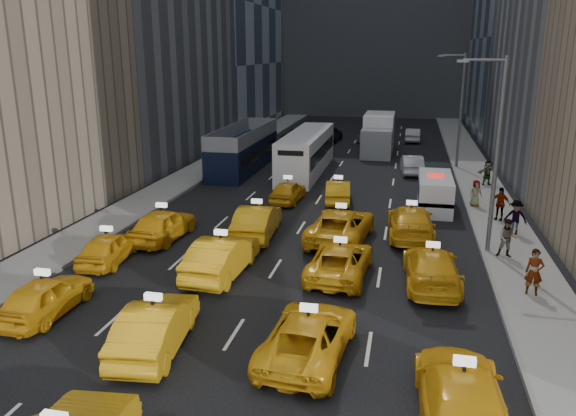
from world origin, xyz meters
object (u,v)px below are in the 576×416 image
double_decker (244,149)px  box_truck (378,134)px  pedestrian_0 (534,272)px  nypd_van (435,193)px  city_bus (307,153)px

double_decker → box_truck: size_ratio=1.50×
box_truck → pedestrian_0: size_ratio=4.33×
nypd_van → double_decker: size_ratio=0.43×
nypd_van → city_bus: city_bus is taller
nypd_van → box_truck: bearing=100.5°
double_decker → city_bus: (5.07, -0.07, -0.13)m
nypd_van → pedestrian_0: (3.24, -12.14, 0.09)m
city_bus → pedestrian_0: size_ratio=6.76×
box_truck → pedestrian_0: bearing=-79.8°
pedestrian_0 → city_bus: bearing=131.8°
double_decker → pedestrian_0: double_decker is taller
double_decker → box_truck: bearing=48.4°
city_bus → box_truck: bearing=70.0°
box_truck → nypd_van: bearing=-80.3°
nypd_van → box_truck: (-4.43, 18.29, 0.77)m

